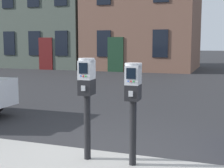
% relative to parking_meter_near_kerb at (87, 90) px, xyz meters
% --- Properties ---
extents(ground_plane, '(160.00, 160.00, 0.00)m').
position_rel_parking_meter_near_kerb_xyz_m(ground_plane, '(0.19, 0.17, -1.09)').
color(ground_plane, '#28282B').
extents(parking_meter_near_kerb, '(0.23, 0.26, 1.37)m').
position_rel_parking_meter_near_kerb_xyz_m(parking_meter_near_kerb, '(0.00, 0.00, 0.00)').
color(parking_meter_near_kerb, black).
rests_on(parking_meter_near_kerb, sidewalk_slab).
extents(parking_meter_twin_adjacent, '(0.23, 0.26, 1.32)m').
position_rel_parking_meter_near_kerb_xyz_m(parking_meter_twin_adjacent, '(0.64, -0.00, -0.04)').
color(parking_meter_twin_adjacent, black).
rests_on(parking_meter_twin_adjacent, sidewalk_slab).
extents(townhouse_grey_stucco, '(6.04, 6.82, 9.46)m').
position_rel_parking_meter_near_kerb_xyz_m(townhouse_grey_stucco, '(-10.36, 17.90, 3.65)').
color(townhouse_grey_stucco, '#4C564C').
rests_on(townhouse_grey_stucco, ground_plane).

